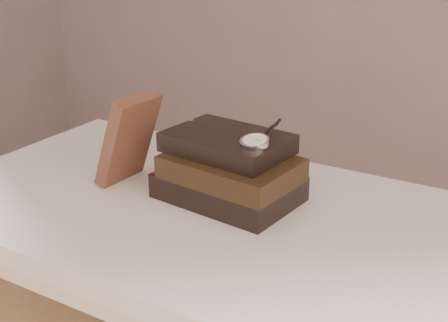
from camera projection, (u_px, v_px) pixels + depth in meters
The scene contains 5 objects.
table at pixel (191, 243), 1.15m from camera, with size 1.00×0.60×0.75m.
book_stack at pixel (229, 170), 1.11m from camera, with size 0.27×0.20×0.13m.
journal at pixel (129, 139), 1.17m from camera, with size 0.03×0.12×0.19m, color #3E2218.
pocket_watch at pixel (256, 141), 1.03m from camera, with size 0.06×0.16×0.02m.
eyeglasses at pixel (219, 142), 1.22m from camera, with size 0.12×0.13×0.05m.
Camera 1 is at (0.57, -0.49, 1.23)m, focal length 47.36 mm.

